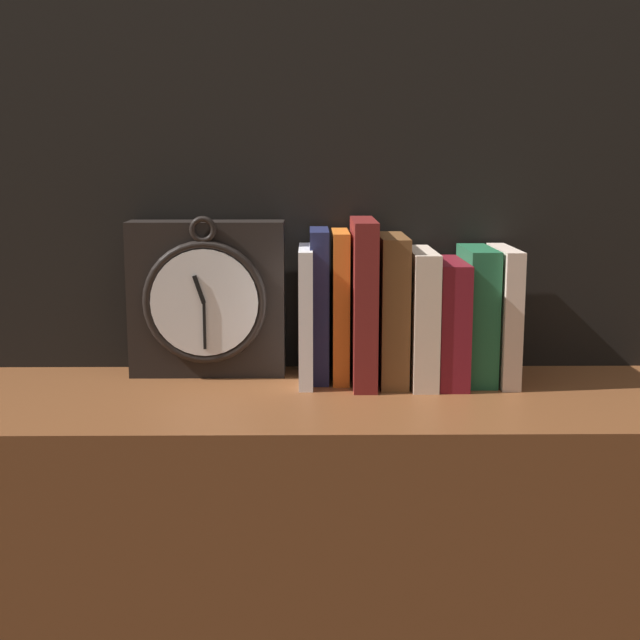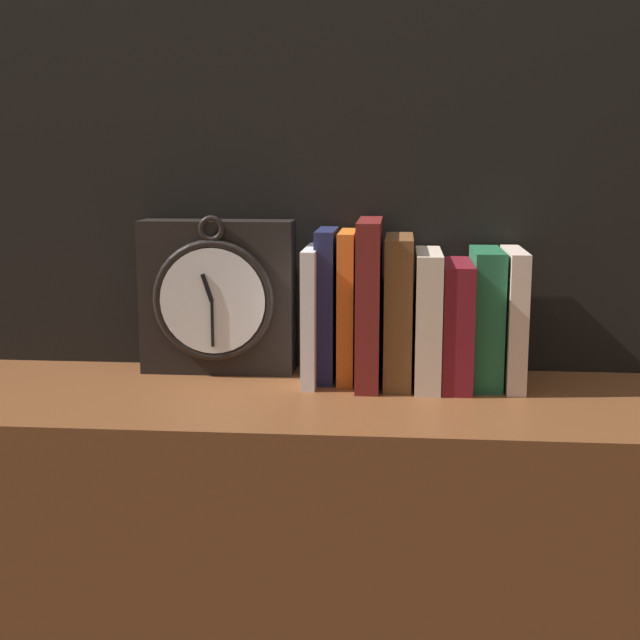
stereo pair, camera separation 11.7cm
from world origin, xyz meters
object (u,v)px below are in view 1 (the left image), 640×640
book_slot7_green (477,314)px  book_slot8_cream (503,314)px  book_slot0_white (306,314)px  book_slot1_navy (322,304)px  book_slot2_orange (340,305)px  book_slot3_maroon (363,301)px  book_slot6_maroon (448,321)px  clock (207,299)px  book_slot4_brown (392,309)px  book_slot5_cream (421,316)px

book_slot7_green → book_slot8_cream: bearing=-7.0°
book_slot0_white → book_slot8_cream: size_ratio=1.00×
book_slot1_navy → book_slot2_orange: (0.03, -0.00, -0.00)m
book_slot0_white → book_slot3_maroon: bearing=-5.3°
book_slot0_white → book_slot6_maroon: bearing=-1.6°
book_slot0_white → book_slot1_navy: bearing=31.7°
clock → book_slot3_maroon: size_ratio=1.02×
book_slot2_orange → book_slot6_maroon: 0.16m
book_slot2_orange → book_slot4_brown: 0.07m
book_slot2_orange → book_slot6_maroon: bearing=-6.6°
book_slot5_cream → book_slot7_green: size_ratio=0.99×
book_slot2_orange → book_slot4_brown: book_slot2_orange is taller
book_slot6_maroon → book_slot4_brown: bearing=177.2°
book_slot4_brown → book_slot6_maroon: 0.08m
book_slot1_navy → book_slot6_maroon: size_ratio=1.24×
book_slot3_maroon → book_slot0_white: bearing=174.7°
book_slot2_orange → book_slot3_maroon: (0.03, -0.02, 0.01)m
clock → book_slot1_navy: (0.17, -0.02, -0.01)m
book_slot5_cream → book_slot6_maroon: bearing=1.6°
clock → book_slot1_navy: bearing=-6.9°
book_slot4_brown → book_slot8_cream: size_ratio=1.09×
book_slot0_white → book_slot2_orange: bearing=13.7°
clock → book_slot4_brown: bearing=-7.8°
book_slot1_navy → book_slot6_maroon: (0.18, -0.02, -0.02)m
book_slot5_cream → book_slot6_maroon: book_slot5_cream is taller
book_slot7_green → book_slot8_cream: size_ratio=1.00×
book_slot1_navy → book_slot4_brown: 0.10m
book_slot1_navy → book_slot3_maroon: 0.06m
clock → book_slot3_maroon: bearing=-10.6°
book_slot3_maroon → book_slot6_maroon: bearing=0.8°
book_slot0_white → book_slot1_navy: book_slot1_navy is taller
book_slot0_white → clock: bearing=166.6°
book_slot7_green → book_slot5_cream: bearing=-172.8°
book_slot6_maroon → book_slot5_cream: bearing=-178.4°
clock → book_slot6_maroon: clock is taller
book_slot8_cream → book_slot5_cream: bearing=-177.2°
book_slot3_maroon → book_slot6_maroon: 0.12m
clock → book_slot0_white: size_ratio=1.23×
book_slot0_white → book_slot5_cream: 0.16m
book_slot2_orange → book_slot5_cream: size_ratio=1.14×
clock → book_slot0_white: bearing=-13.4°
book_slot5_cream → book_slot1_navy: bearing=171.4°
book_slot4_brown → book_slot1_navy: bearing=170.8°
book_slot0_white → book_slot7_green: 0.24m
book_slot1_navy → book_slot8_cream: (0.26, -0.02, -0.01)m
book_slot1_navy → book_slot2_orange: 0.03m
book_slot3_maroon → book_slot4_brown: book_slot3_maroon is taller
clock → book_slot4_brown: (0.27, -0.04, -0.01)m
book_slot0_white → book_slot4_brown: bearing=-0.9°
clock → book_slot4_brown: 0.27m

